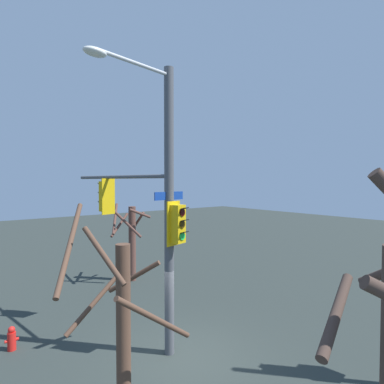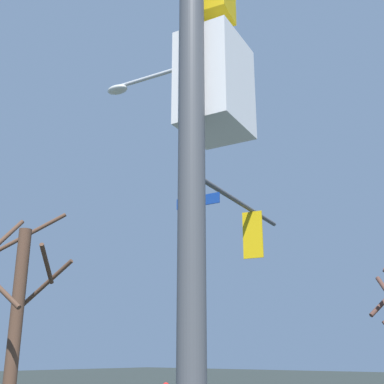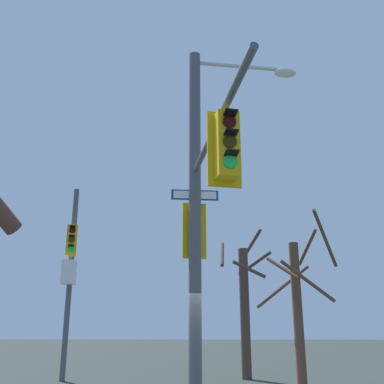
{
  "view_description": "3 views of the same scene",
  "coord_description": "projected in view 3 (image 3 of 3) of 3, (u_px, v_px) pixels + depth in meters",
  "views": [
    {
      "loc": [
        -5.31,
        -7.13,
        5.15
      ],
      "look_at": [
        0.32,
        0.04,
        4.85
      ],
      "focal_mm": 29.08,
      "sensor_mm": 36.0,
      "label": 1
    },
    {
      "loc": [
        6.49,
        -7.84,
        1.48
      ],
      "look_at": [
        -0.04,
        0.11,
        4.82
      ],
      "focal_mm": 47.06,
      "sensor_mm": 36.0,
      "label": 2
    },
    {
      "loc": [
        -0.45,
        10.27,
        1.92
      ],
      "look_at": [
        -0.1,
        0.14,
        4.91
      ],
      "focal_mm": 40.99,
      "sensor_mm": 36.0,
      "label": 3
    }
  ],
  "objects": [
    {
      "name": "bare_tree_across_street",
      "position": [
        245.0,
        303.0,
        15.75
      ],
      "size": [
        1.96,
        1.89,
        5.27
      ],
      "color": "#45342C",
      "rests_on": "ground"
    },
    {
      "name": "secondary_pole_assembly",
      "position": [
        70.0,
        268.0,
        15.41
      ],
      "size": [
        0.56,
        0.8,
        6.67
      ],
      "rotation": [
        0.0,
        0.0,
        1.75
      ],
      "color": "#4C4F54",
      "rests_on": "ground"
    },
    {
      "name": "main_signal_pole_assembly",
      "position": [
        204.0,
        196.0,
        9.61
      ],
      "size": [
        3.24,
        5.6,
        8.48
      ],
      "rotation": [
        0.0,
        0.0,
        1.75
      ],
      "color": "#4C4F54",
      "rests_on": "ground"
    },
    {
      "name": "bare_tree_behind_pole",
      "position": [
        299.0,
        306.0,
        11.79
      ],
      "size": [
        2.32,
        2.33,
        4.71
      ],
      "color": "brown",
      "rests_on": "ground"
    }
  ]
}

